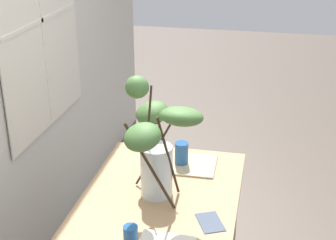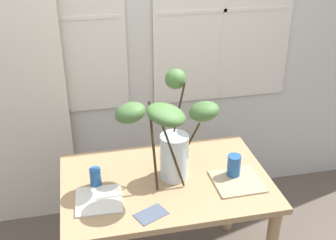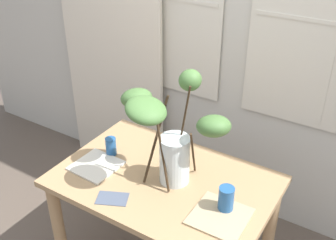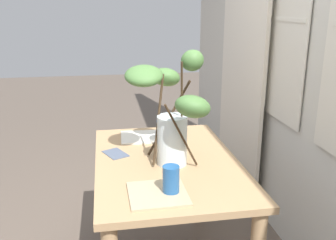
% 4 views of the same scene
% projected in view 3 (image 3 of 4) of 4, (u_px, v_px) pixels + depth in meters
% --- Properties ---
extents(back_wall_with_windows, '(5.28, 0.14, 3.07)m').
position_uv_depth(back_wall_with_windows, '(242.00, 3.00, 2.56)').
color(back_wall_with_windows, beige).
rests_on(back_wall_with_windows, ground).
extents(curtain_sheer_side, '(0.93, 0.03, 2.26)m').
position_uv_depth(curtain_sheer_side, '(111.00, 42.00, 3.13)').
color(curtain_sheer_side, silver).
rests_on(curtain_sheer_side, ground).
extents(dining_table, '(1.20, 0.81, 0.76)m').
position_uv_depth(dining_table, '(164.00, 197.00, 2.34)').
color(dining_table, tan).
rests_on(dining_table, ground).
extents(vase_with_branches, '(0.65, 0.47, 0.66)m').
position_uv_depth(vase_with_branches, '(171.00, 133.00, 2.12)').
color(vase_with_branches, silver).
rests_on(vase_with_branches, dining_table).
extents(drinking_glass_blue_left, '(0.06, 0.06, 0.11)m').
position_uv_depth(drinking_glass_blue_left, '(111.00, 146.00, 2.46)').
color(drinking_glass_blue_left, '#235693').
rests_on(drinking_glass_blue_left, dining_table).
extents(drinking_glass_blue_right, '(0.08, 0.08, 0.14)m').
position_uv_depth(drinking_glass_blue_right, '(226.00, 199.00, 2.03)').
color(drinking_glass_blue_right, '#235693').
rests_on(drinking_glass_blue_right, dining_table).
extents(plate_square_left, '(0.26, 0.26, 0.01)m').
position_uv_depth(plate_square_left, '(96.00, 166.00, 2.37)').
color(plate_square_left, silver).
rests_on(plate_square_left, dining_table).
extents(plate_square_right, '(0.28, 0.28, 0.01)m').
position_uv_depth(plate_square_right, '(220.00, 216.00, 2.01)').
color(plate_square_right, tan).
rests_on(plate_square_right, dining_table).
extents(napkin_folded, '(0.19, 0.17, 0.00)m').
position_uv_depth(napkin_folded, '(112.00, 198.00, 2.13)').
color(napkin_folded, '#4C566B').
rests_on(napkin_folded, dining_table).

